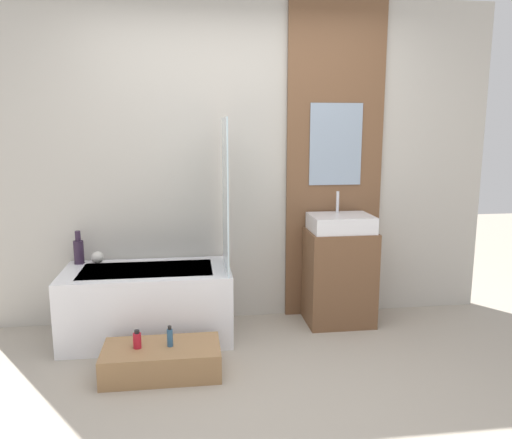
{
  "coord_description": "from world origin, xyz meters",
  "views": [
    {
      "loc": [
        -0.42,
        -2.48,
        1.59
      ],
      "look_at": [
        0.01,
        0.72,
        0.99
      ],
      "focal_mm": 35.0,
      "sensor_mm": 36.0,
      "label": 1
    }
  ],
  "objects_px": {
    "wooden_step_bench": "(162,360)",
    "vase_round_light": "(97,257)",
    "bathtub": "(148,303)",
    "vase_tall_dark": "(79,250)",
    "sink": "(341,223)",
    "bottle_soap_primary": "(137,340)",
    "bottle_soap_secondary": "(170,337)"
  },
  "relations": [
    {
      "from": "wooden_step_bench",
      "to": "vase_round_light",
      "type": "height_order",
      "value": "vase_round_light"
    },
    {
      "from": "bathtub",
      "to": "vase_tall_dark",
      "type": "relative_size",
      "value": 4.8
    },
    {
      "from": "wooden_step_bench",
      "to": "sink",
      "type": "height_order",
      "value": "sink"
    },
    {
      "from": "sink",
      "to": "vase_tall_dark",
      "type": "xyz_separation_m",
      "value": [
        -2.06,
        0.14,
        -0.19
      ]
    },
    {
      "from": "vase_round_light",
      "to": "bottle_soap_primary",
      "type": "bearing_deg",
      "value": -65.92
    },
    {
      "from": "sink",
      "to": "vase_tall_dark",
      "type": "bearing_deg",
      "value": 176.25
    },
    {
      "from": "wooden_step_bench",
      "to": "bottle_soap_primary",
      "type": "bearing_deg",
      "value": 180.0
    },
    {
      "from": "bathtub",
      "to": "sink",
      "type": "bearing_deg",
      "value": 3.69
    },
    {
      "from": "vase_tall_dark",
      "to": "sink",
      "type": "bearing_deg",
      "value": -3.75
    },
    {
      "from": "vase_round_light",
      "to": "bathtub",
      "type": "bearing_deg",
      "value": -29.53
    },
    {
      "from": "bottle_soap_secondary",
      "to": "bottle_soap_primary",
      "type": "bearing_deg",
      "value": 180.0
    },
    {
      "from": "wooden_step_bench",
      "to": "sink",
      "type": "bearing_deg",
      "value": 26.72
    },
    {
      "from": "wooden_step_bench",
      "to": "bottle_soap_primary",
      "type": "relative_size",
      "value": 6.23
    },
    {
      "from": "sink",
      "to": "vase_round_light",
      "type": "distance_m",
      "value": 1.94
    },
    {
      "from": "bathtub",
      "to": "bottle_soap_primary",
      "type": "height_order",
      "value": "bathtub"
    },
    {
      "from": "bathtub",
      "to": "bottle_soap_secondary",
      "type": "bearing_deg",
      "value": -73.16
    },
    {
      "from": "bathtub",
      "to": "wooden_step_bench",
      "type": "bearing_deg",
      "value": -78.2
    },
    {
      "from": "bottle_soap_primary",
      "to": "bathtub",
      "type": "bearing_deg",
      "value": 87.65
    },
    {
      "from": "sink",
      "to": "vase_tall_dark",
      "type": "distance_m",
      "value": 2.07
    },
    {
      "from": "bathtub",
      "to": "wooden_step_bench",
      "type": "relative_size",
      "value": 1.65
    },
    {
      "from": "vase_tall_dark",
      "to": "bottle_soap_primary",
      "type": "xyz_separation_m",
      "value": [
        0.51,
        -0.84,
        -0.4
      ]
    },
    {
      "from": "bathtub",
      "to": "bottle_soap_secondary",
      "type": "xyz_separation_m",
      "value": [
        0.18,
        -0.61,
        -0.02
      ]
    },
    {
      "from": "bathtub",
      "to": "sink",
      "type": "height_order",
      "value": "sink"
    },
    {
      "from": "wooden_step_bench",
      "to": "vase_round_light",
      "type": "bearing_deg",
      "value": 122.19
    },
    {
      "from": "wooden_step_bench",
      "to": "bottle_soap_secondary",
      "type": "xyz_separation_m",
      "value": [
        0.06,
        0.0,
        0.16
      ]
    },
    {
      "from": "sink",
      "to": "bottle_soap_secondary",
      "type": "distance_m",
      "value": 1.62
    },
    {
      "from": "wooden_step_bench",
      "to": "bottle_soap_secondary",
      "type": "distance_m",
      "value": 0.17
    },
    {
      "from": "vase_round_light",
      "to": "wooden_step_bench",
      "type": "bearing_deg",
      "value": -57.81
    },
    {
      "from": "wooden_step_bench",
      "to": "sink",
      "type": "relative_size",
      "value": 1.55
    },
    {
      "from": "vase_tall_dark",
      "to": "vase_round_light",
      "type": "relative_size",
      "value": 2.73
    },
    {
      "from": "wooden_step_bench",
      "to": "bottle_soap_secondary",
      "type": "relative_size",
      "value": 5.47
    },
    {
      "from": "vase_tall_dark",
      "to": "bottle_soap_secondary",
      "type": "relative_size",
      "value": 1.88
    }
  ]
}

